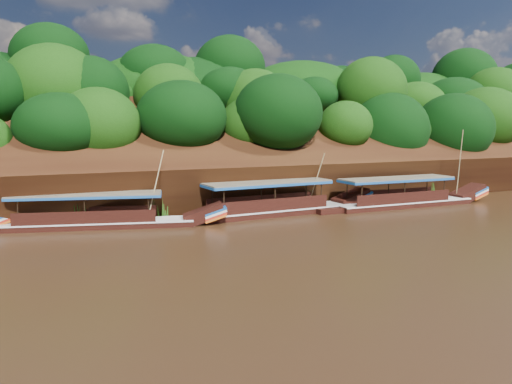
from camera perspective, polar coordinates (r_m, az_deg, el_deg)
ground at (r=31.47m, az=4.96°, el=-5.08°), size 160.00×160.00×0.00m
riverbank at (r=51.91m, az=-7.56°, el=1.99°), size 120.00×30.06×19.40m
boat_0 at (r=45.07m, az=17.30°, el=-0.81°), size 15.64×2.74×7.00m
boat_1 at (r=39.28m, az=3.42°, el=-1.64°), size 15.38×3.23×5.26m
boat_2 at (r=35.53m, az=-16.23°, el=-3.02°), size 14.97×5.71×5.66m
reeds at (r=38.56m, az=-5.85°, el=-1.38°), size 48.00×2.00×2.17m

